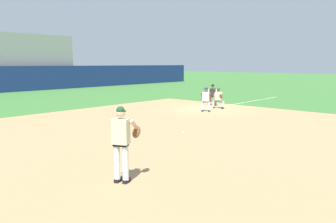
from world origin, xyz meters
TOP-DOWN VIEW (x-y plane):
  - ground_plane at (0.00, 0.00)m, footprint 160.00×160.00m
  - infield_dirt_patch at (-6.08, -2.98)m, footprint 18.00×18.00m
  - foul_line_stripe at (5.11, 0.00)m, footprint 10.21×0.10m
  - first_base_bag at (0.00, 0.00)m, footprint 0.38×0.38m
  - baseball at (-6.83, -3.51)m, footprint 0.07×0.07m
  - pitcher at (-12.12, -5.95)m, footprint 0.83×0.59m
  - first_baseman at (0.52, -0.35)m, footprint 0.84×0.98m
  - baserunner at (-1.13, -0.54)m, footprint 0.60×0.67m
  - umpire at (1.53, 0.80)m, footprint 0.60×0.67m
  - outfield_wall at (0.00, 22.00)m, footprint 48.00×0.50m
  - stadium_seating_block at (0.00, 25.75)m, footprint 9.05×5.90m

SIDE VIEW (x-z plane):
  - ground_plane at x=0.00m, z-range 0.00..0.00m
  - infield_dirt_patch at x=-6.08m, z-range 0.00..0.01m
  - foul_line_stripe at x=5.11m, z-range 0.01..0.01m
  - baseball at x=-6.83m, z-range 0.00..0.07m
  - first_base_bag at x=0.00m, z-range 0.00..0.09m
  - first_baseman at x=0.52m, z-range 0.06..1.40m
  - baserunner at x=-1.13m, z-range 0.06..1.52m
  - umpire at x=1.53m, z-range 0.06..1.52m
  - pitcher at x=-12.12m, z-range 0.13..1.99m
  - outfield_wall at x=0.00m, z-range 0.00..2.60m
  - stadium_seating_block at x=0.00m, z-range 0.02..6.02m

